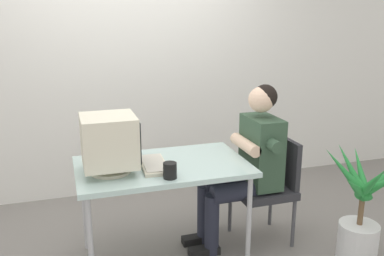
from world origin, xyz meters
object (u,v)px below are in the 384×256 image
object	(u,v)px
keyboard	(154,164)
office_chair	(269,183)
desk_mug	(170,170)
person_seated	(248,161)
desk	(163,171)
crt_monitor	(110,142)
potted_plant	(360,214)

from	to	relation	value
keyboard	office_chair	distance (m)	0.99
office_chair	desk_mug	size ratio (longest dim) A/B	7.94
keyboard	person_seated	xyz separation A→B (m)	(0.76, 0.06, -0.07)
desk	desk_mug	size ratio (longest dim) A/B	11.47
person_seated	desk_mug	size ratio (longest dim) A/B	12.07
crt_monitor	person_seated	bearing A→B (deg)	4.21
desk	crt_monitor	size ratio (longest dim) A/B	3.10
keyboard	person_seated	world-z (taller)	person_seated
desk	keyboard	xyz separation A→B (m)	(-0.07, -0.03, 0.07)
crt_monitor	desk_mug	xyz separation A→B (m)	(0.35, -0.22, -0.16)
potted_plant	desk_mug	size ratio (longest dim) A/B	8.28
crt_monitor	office_chair	distance (m)	1.34
desk	potted_plant	bearing A→B (deg)	-18.94
crt_monitor	potted_plant	bearing A→B (deg)	-13.64
desk	crt_monitor	world-z (taller)	crt_monitor
keyboard	desk_mug	world-z (taller)	desk_mug
office_chair	potted_plant	xyz separation A→B (m)	(0.49, -0.50, -0.11)
office_chair	keyboard	bearing A→B (deg)	-176.44
crt_monitor	desk_mug	bearing A→B (deg)	-32.00
office_chair	person_seated	xyz separation A→B (m)	(-0.19, -0.00, 0.21)
desk	keyboard	size ratio (longest dim) A/B	2.96
crt_monitor	office_chair	bearing A→B (deg)	3.56
desk	desk_mug	xyz separation A→B (m)	(-0.01, -0.27, 0.11)
person_seated	potted_plant	xyz separation A→B (m)	(0.68, -0.50, -0.32)
desk	person_seated	xyz separation A→B (m)	(0.69, 0.03, -0.00)
person_seated	desk_mug	bearing A→B (deg)	-156.89
office_chair	potted_plant	bearing A→B (deg)	-45.73
keyboard	office_chair	xyz separation A→B (m)	(0.95, 0.06, -0.28)
person_seated	desk	bearing A→B (deg)	-177.51
crt_monitor	potted_plant	xyz separation A→B (m)	(1.74, -0.42, -0.59)
crt_monitor	potted_plant	distance (m)	1.88
crt_monitor	office_chair	world-z (taller)	crt_monitor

